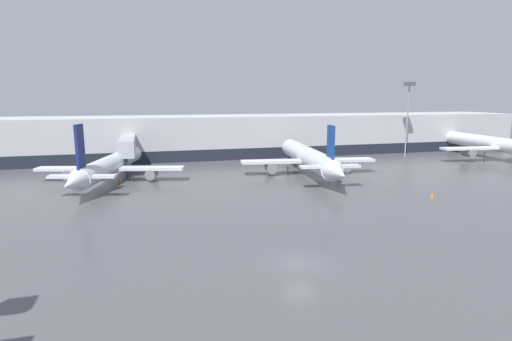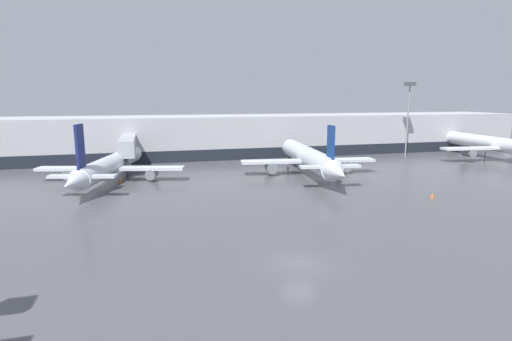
{
  "view_description": "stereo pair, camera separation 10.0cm",
  "coord_description": "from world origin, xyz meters",
  "px_view_note": "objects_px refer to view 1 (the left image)",
  "views": [
    {
      "loc": [
        -11.37,
        -27.78,
        12.92
      ],
      "look_at": [
        3.35,
        24.82,
        3.0
      ],
      "focal_mm": 28.0,
      "sensor_mm": 36.0,
      "label": 1
    },
    {
      "loc": [
        -11.27,
        -27.8,
        12.92
      ],
      "look_at": [
        3.35,
        24.82,
        3.0
      ],
      "focal_mm": 28.0,
      "sensor_mm": 36.0,
      "label": 2
    }
  ],
  "objects_px": {
    "traffic_cone_0": "(432,195)",
    "traffic_cone_1": "(120,181)",
    "parked_jet_0": "(501,145)",
    "parked_jet_1": "(308,157)",
    "parked_jet_3": "(110,165)",
    "apron_light_mast_4": "(409,97)"
  },
  "relations": [
    {
      "from": "parked_jet_0",
      "to": "parked_jet_1",
      "type": "bearing_deg",
      "value": 100.32
    },
    {
      "from": "parked_jet_0",
      "to": "apron_light_mast_4",
      "type": "xyz_separation_m",
      "value": [
        -15.06,
        10.79,
        9.77
      ]
    },
    {
      "from": "traffic_cone_0",
      "to": "parked_jet_3",
      "type": "bearing_deg",
      "value": 151.37
    },
    {
      "from": "parked_jet_3",
      "to": "traffic_cone_1",
      "type": "bearing_deg",
      "value": -127.15
    },
    {
      "from": "traffic_cone_1",
      "to": "apron_light_mast_4",
      "type": "bearing_deg",
      "value": 11.88
    },
    {
      "from": "parked_jet_0",
      "to": "traffic_cone_1",
      "type": "xyz_separation_m",
      "value": [
        -75.07,
        -1.83,
        -2.94
      ]
    },
    {
      "from": "parked_jet_0",
      "to": "traffic_cone_0",
      "type": "distance_m",
      "value": 41.83
    },
    {
      "from": "parked_jet_0",
      "to": "traffic_cone_1",
      "type": "distance_m",
      "value": 75.15
    },
    {
      "from": "parked_jet_3",
      "to": "traffic_cone_1",
      "type": "xyz_separation_m",
      "value": [
        1.48,
        -1.85,
        -2.18
      ]
    },
    {
      "from": "parked_jet_0",
      "to": "parked_jet_3",
      "type": "relative_size",
      "value": 1.21
    },
    {
      "from": "traffic_cone_0",
      "to": "traffic_cone_1",
      "type": "bearing_deg",
      "value": 152.53
    },
    {
      "from": "apron_light_mast_4",
      "to": "traffic_cone_1",
      "type": "bearing_deg",
      "value": -168.12
    },
    {
      "from": "traffic_cone_0",
      "to": "traffic_cone_1",
      "type": "xyz_separation_m",
      "value": [
        -40.03,
        20.81,
        0.06
      ]
    },
    {
      "from": "parked_jet_1",
      "to": "parked_jet_0",
      "type": "bearing_deg",
      "value": -78.92
    },
    {
      "from": "parked_jet_0",
      "to": "traffic_cone_0",
      "type": "bearing_deg",
      "value": 129.71
    },
    {
      "from": "parked_jet_0",
      "to": "parked_jet_3",
      "type": "distance_m",
      "value": 76.56
    },
    {
      "from": "traffic_cone_0",
      "to": "apron_light_mast_4",
      "type": "bearing_deg",
      "value": 59.13
    },
    {
      "from": "parked_jet_0",
      "to": "parked_jet_3",
      "type": "xyz_separation_m",
      "value": [
        -76.55,
        0.02,
        -0.75
      ]
    },
    {
      "from": "traffic_cone_0",
      "to": "traffic_cone_1",
      "type": "distance_m",
      "value": 45.11
    },
    {
      "from": "parked_jet_1",
      "to": "parked_jet_3",
      "type": "xyz_separation_m",
      "value": [
        -32.34,
        2.7,
        -0.32
      ]
    },
    {
      "from": "parked_jet_1",
      "to": "apron_light_mast_4",
      "type": "height_order",
      "value": "apron_light_mast_4"
    },
    {
      "from": "parked_jet_0",
      "to": "apron_light_mast_4",
      "type": "height_order",
      "value": "apron_light_mast_4"
    }
  ]
}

